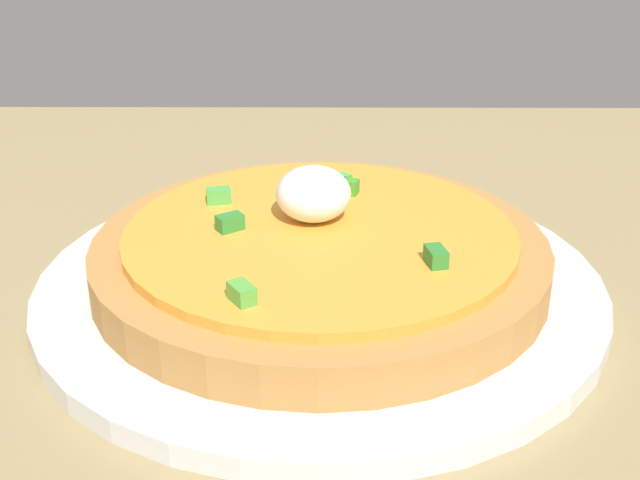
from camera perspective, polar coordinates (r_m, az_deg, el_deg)
The scene contains 3 objects.
dining_table at distance 39.63cm, azimuth -1.45°, elevation -7.94°, with size 125.29×76.06×2.38cm, color #9B8759.
plate at distance 41.96cm, azimuth -0.00°, elevation -3.14°, with size 28.55×28.55×1.08cm, color silver.
pizza at distance 41.14cm, azimuth -0.02°, elevation -0.83°, with size 22.75×22.75×5.35cm.
Camera 1 is at (-1.19, 33.12, 22.92)cm, focal length 45.95 mm.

